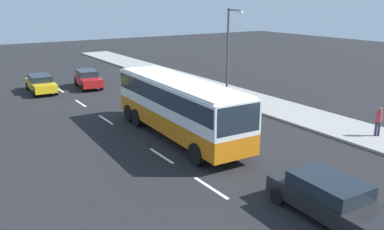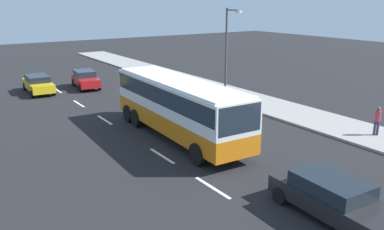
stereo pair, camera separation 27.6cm
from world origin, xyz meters
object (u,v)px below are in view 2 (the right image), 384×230
object	(u,v)px
pedestrian_near_curb	(377,119)
street_lamp	(227,49)
coach_bus	(178,102)
car_red_compact	(85,79)
car_yellow_taxi	(38,84)
car_black_sedan	(333,197)

from	to	relation	value
pedestrian_near_curb	street_lamp	distance (m)	11.89
coach_bus	car_red_compact	size ratio (longest dim) A/B	2.55
car_yellow_taxi	street_lamp	distance (m)	16.36
car_red_compact	street_lamp	xyz separation A→B (m)	(11.04, 7.29, 3.29)
car_yellow_taxi	pedestrian_near_curb	bearing A→B (deg)	32.20
coach_bus	street_lamp	bearing A→B (deg)	126.11
car_red_compact	car_yellow_taxi	xyz separation A→B (m)	(-0.32, -4.01, -0.03)
pedestrian_near_curb	street_lamp	xyz separation A→B (m)	(-11.36, -1.86, 2.99)
car_red_compact	car_yellow_taxi	world-z (taller)	car_red_compact
coach_bus	street_lamp	xyz separation A→B (m)	(-5.04, 7.50, 2.02)
car_yellow_taxi	pedestrian_near_curb	distance (m)	26.26
car_black_sedan	street_lamp	bearing A→B (deg)	157.08
car_black_sedan	pedestrian_near_curb	distance (m)	10.34
car_yellow_taxi	pedestrian_near_curb	xyz separation A→B (m)	(22.72, 13.16, 0.33)
car_red_compact	pedestrian_near_curb	bearing A→B (deg)	28.96
coach_bus	car_yellow_taxi	distance (m)	16.89
coach_bus	car_yellow_taxi	bearing A→B (deg)	-164.78
pedestrian_near_curb	car_yellow_taxi	bearing A→B (deg)	83.42
coach_bus	car_red_compact	bearing A→B (deg)	-178.56
car_yellow_taxi	street_lamp	bearing A→B (deg)	46.96
pedestrian_near_curb	coach_bus	bearing A→B (deg)	109.33
car_red_compact	pedestrian_near_curb	xyz separation A→B (m)	(22.40, 9.15, 0.30)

